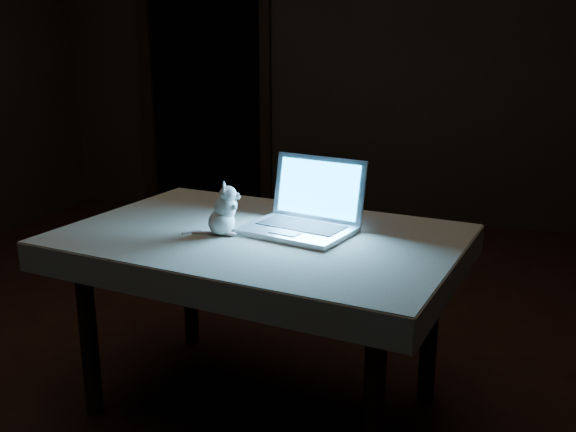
% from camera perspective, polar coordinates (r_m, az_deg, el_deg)
% --- Properties ---
extents(floor, '(5.00, 5.00, 0.00)m').
position_cam_1_polar(floor, '(2.74, -4.69, -13.66)').
color(floor, black).
rests_on(floor, ground).
extents(back_wall, '(4.50, 0.04, 2.60)m').
position_cam_1_polar(back_wall, '(4.82, 5.24, 15.00)').
color(back_wall, black).
rests_on(back_wall, ground).
extents(doorway, '(1.06, 0.36, 2.13)m').
position_cam_1_polar(doorway, '(5.13, -7.31, 12.33)').
color(doorway, black).
rests_on(doorway, back_wall).
extents(table, '(1.39, 1.04, 0.67)m').
position_cam_1_polar(table, '(2.36, -2.34, -9.50)').
color(table, black).
rests_on(table, floor).
extents(tablecloth, '(1.61, 1.39, 0.10)m').
position_cam_1_polar(tablecloth, '(2.29, -3.85, -2.35)').
color(tablecloth, beige).
rests_on(tablecloth, table).
extents(laptop, '(0.44, 0.41, 0.25)m').
position_cam_1_polar(laptop, '(2.20, 0.79, 1.59)').
color(laptop, silver).
rests_on(laptop, tablecloth).
extents(plush_mouse, '(0.16, 0.16, 0.18)m').
position_cam_1_polar(plush_mouse, '(2.20, -5.97, 0.63)').
color(plush_mouse, silver).
rests_on(plush_mouse, tablecloth).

